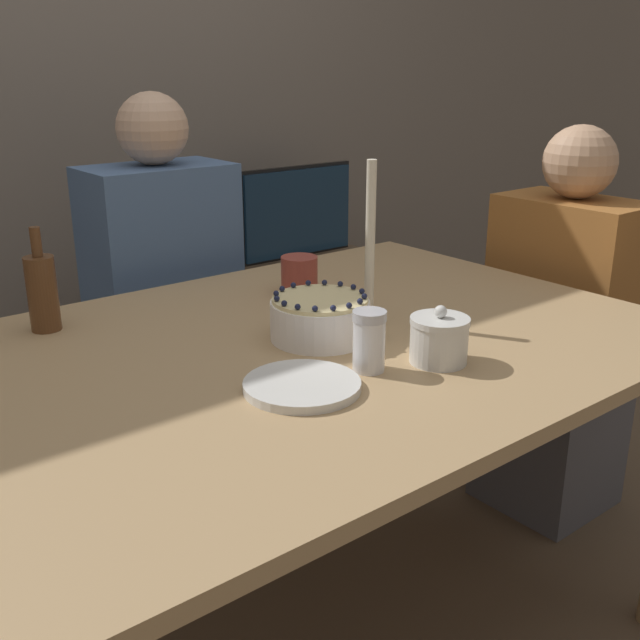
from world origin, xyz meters
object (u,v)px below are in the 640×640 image
object	(u,v)px
candle	(370,256)
tv_monitor	(297,215)
sugar_shaker	(369,341)
cake	(320,318)
person_man_blue_shirt	(167,339)
sugar_bowl	(439,339)
person_woman_floral	(559,351)
bottle	(42,291)

from	to	relation	value
candle	tv_monitor	bearing A→B (deg)	60.06
candle	sugar_shaker	bearing A→B (deg)	-132.34
cake	person_man_blue_shirt	distance (m)	0.80
sugar_bowl	candle	distance (m)	0.28
person_woman_floral	tv_monitor	bearing A→B (deg)	8.07
cake	person_woman_floral	world-z (taller)	person_woman_floral
cake	bottle	world-z (taller)	bottle
sugar_bowl	bottle	size ratio (longest dim) A/B	0.51
bottle	tv_monitor	world-z (taller)	bottle
candle	sugar_bowl	bearing A→B (deg)	-102.35
sugar_shaker	tv_monitor	world-z (taller)	tv_monitor
cake	sugar_bowl	world-z (taller)	sugar_bowl
bottle	tv_monitor	bearing A→B (deg)	30.16
sugar_shaker	person_woman_floral	distance (m)	1.04
cake	sugar_shaker	distance (m)	0.19
tv_monitor	bottle	bearing A→B (deg)	-149.84
cake	candle	xyz separation A→B (m)	(0.15, 0.02, 0.10)
cake	person_man_blue_shirt	bearing A→B (deg)	87.74
sugar_shaker	person_man_blue_shirt	size ratio (longest dim) A/B	0.09
bottle	cake	bearing A→B (deg)	-44.05
sugar_shaker	person_woman_floral	size ratio (longest dim) A/B	0.10
person_man_blue_shirt	tv_monitor	xyz separation A→B (m)	(0.75, 0.35, 0.22)
bottle	person_man_blue_shirt	distance (m)	0.65
sugar_shaker	candle	bearing A→B (deg)	47.66
cake	candle	world-z (taller)	candle
candle	bottle	size ratio (longest dim) A/B	1.58
candle	person_woman_floral	xyz separation A→B (m)	(0.78, 0.01, -0.42)
cake	person_woman_floral	size ratio (longest dim) A/B	0.18
bottle	person_man_blue_shirt	size ratio (longest dim) A/B	0.18
sugar_bowl	candle	bearing A→B (deg)	77.65
sugar_shaker	bottle	size ratio (longest dim) A/B	0.52
candle	cake	bearing A→B (deg)	-173.32
sugar_shaker	sugar_bowl	bearing A→B (deg)	-22.32
cake	bottle	distance (m)	0.59
sugar_shaker	tv_monitor	bearing A→B (deg)	57.82
sugar_bowl	person_man_blue_shirt	world-z (taller)	person_man_blue_shirt
sugar_bowl	bottle	xyz separation A→B (m)	(-0.52, 0.65, 0.04)
candle	tv_monitor	size ratio (longest dim) A/B	0.70
sugar_bowl	candle	xyz separation A→B (m)	(0.06, 0.26, 0.10)
person_man_blue_shirt	person_woman_floral	size ratio (longest dim) A/B	1.07
cake	sugar_shaker	bearing A→B (deg)	-100.74
person_woman_floral	candle	bearing A→B (deg)	90.90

